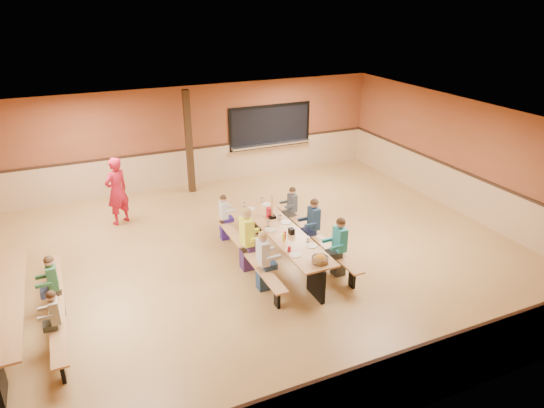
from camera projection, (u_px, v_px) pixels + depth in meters
name	position (u px, v px, depth m)	size (l,w,h in m)	color
ground	(254.00, 256.00, 10.88)	(12.00, 12.00, 0.00)	olive
room_envelope	(253.00, 229.00, 10.61)	(12.04, 10.04, 3.02)	brown
kitchen_pass_through	(270.00, 128.00, 15.41)	(2.78, 0.28, 1.38)	black
structural_post	(189.00, 143.00, 13.89)	(0.18, 0.18, 3.00)	black
cafeteria_table_main	(282.00, 239.00, 10.54)	(1.91, 3.70, 0.74)	#BB7F4A
cafeteria_table_second	(3.00, 309.00, 8.18)	(1.91, 3.70, 0.74)	#BB7F4A
seated_child_white_left	(263.00, 261.00, 9.45)	(0.39, 0.32, 1.26)	silver
seated_adult_yellow	(247.00, 239.00, 10.14)	(0.46, 0.38, 1.40)	#F5FF36
seated_child_grey_left	(224.00, 218.00, 11.45)	(0.32, 0.27, 1.12)	silver
seated_child_teal_right	(339.00, 247.00, 9.95)	(0.40, 0.33, 1.28)	teal
seated_child_navy_right	(314.00, 226.00, 10.88)	(0.40, 0.33, 1.27)	navy
seated_child_char_right	(292.00, 210.00, 11.80)	(0.34, 0.28, 1.16)	#42464B
seated_child_green_sec	(54.00, 286.00, 8.68)	(0.37, 0.30, 1.20)	#2C6238
seated_child_tan_sec	(57.00, 321.00, 7.84)	(0.32, 0.26, 1.11)	#ACA78C
standing_woman	(117.00, 191.00, 12.14)	(0.64, 0.42, 1.76)	#B11429
punch_pitcher	(269.00, 212.00, 11.02)	(0.16, 0.16, 0.22)	red
chip_bowl	(320.00, 259.00, 9.15)	(0.32, 0.32, 0.15)	orange
napkin_dispenser	(291.00, 231.00, 10.25)	(0.10, 0.14, 0.13)	black
condiment_mustard	(284.00, 237.00, 9.95)	(0.06, 0.06, 0.17)	yellow
condiment_ketchup	(285.00, 235.00, 10.04)	(0.06, 0.06, 0.17)	#B2140F
table_paddle	(272.00, 212.00, 10.95)	(0.16, 0.16, 0.56)	black
place_settings	(282.00, 228.00, 10.43)	(0.65, 3.30, 0.11)	beige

